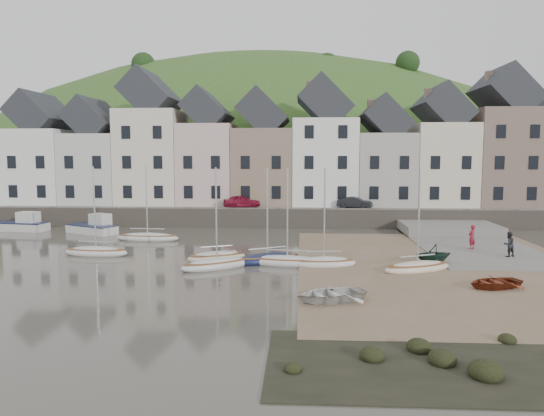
# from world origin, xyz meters

# --- Properties ---
(ground) EXTENTS (160.00, 160.00, 0.00)m
(ground) POSITION_xyz_m (0.00, 0.00, 0.00)
(ground) COLOR #443E35
(ground) RESTS_ON ground
(quay_land) EXTENTS (90.00, 30.00, 1.50)m
(quay_land) POSITION_xyz_m (0.00, 32.00, 0.75)
(quay_land) COLOR #305421
(quay_land) RESTS_ON ground
(quay_street) EXTENTS (70.00, 7.00, 0.10)m
(quay_street) POSITION_xyz_m (0.00, 20.50, 1.55)
(quay_street) COLOR slate
(quay_street) RESTS_ON quay_land
(seawall) EXTENTS (70.00, 1.20, 1.80)m
(seawall) POSITION_xyz_m (0.00, 17.00, 0.90)
(seawall) COLOR slate
(seawall) RESTS_ON ground
(beach) EXTENTS (18.00, 26.00, 0.06)m
(beach) POSITION_xyz_m (11.00, 0.00, 0.03)
(beach) COLOR brown
(beach) RESTS_ON ground
(slipway) EXTENTS (8.00, 18.00, 0.12)m
(slipway) POSITION_xyz_m (15.00, 8.00, 0.06)
(slipway) COLOR slate
(slipway) RESTS_ON ground
(hillside) EXTENTS (134.40, 84.00, 84.00)m
(hillside) POSITION_xyz_m (-5.00, 60.00, -17.99)
(hillside) COLOR #305421
(hillside) RESTS_ON ground
(townhouse_terrace) EXTENTS (61.05, 8.00, 13.93)m
(townhouse_terrace) POSITION_xyz_m (1.76, 24.00, 7.32)
(townhouse_terrace) COLOR white
(townhouse_terrace) RESTS_ON quay_land
(sailboat_0) EXTENTS (5.21, 1.73, 6.32)m
(sailboat_0) POSITION_xyz_m (-10.23, 8.99, 0.26)
(sailboat_0) COLOR silver
(sailboat_0) RESTS_ON ground
(sailboat_1) EXTENTS (4.59, 1.80, 6.32)m
(sailboat_1) POSITION_xyz_m (-11.96, 2.71, 0.26)
(sailboat_1) COLOR silver
(sailboat_1) RESTS_ON ground
(sailboat_2) EXTENTS (4.18, 2.96, 6.32)m
(sailboat_2) POSITION_xyz_m (-3.37, 1.38, 0.27)
(sailboat_2) COLOR beige
(sailboat_2) RESTS_ON ground
(sailboat_3) EXTENTS (4.74, 3.91, 6.32)m
(sailboat_3) POSITION_xyz_m (-3.00, -0.84, 0.26)
(sailboat_3) COLOR silver
(sailboat_3) RESTS_ON ground
(sailboat_4) EXTENTS (5.55, 2.28, 6.32)m
(sailboat_4) POSITION_xyz_m (1.28, 0.25, 0.26)
(sailboat_4) COLOR silver
(sailboat_4) RESTS_ON ground
(sailboat_5) EXTENTS (4.89, 3.68, 6.32)m
(sailboat_5) POSITION_xyz_m (-0.01, 0.97, 0.26)
(sailboat_5) COLOR #141C41
(sailboat_5) RESTS_ON ground
(sailboat_6) EXTENTS (4.14, 1.93, 6.32)m
(sailboat_6) POSITION_xyz_m (3.57, -0.01, 0.27)
(sailboat_6) COLOR silver
(sailboat_6) RESTS_ON ground
(sailboat_7) EXTENTS (4.71, 3.26, 6.32)m
(sailboat_7) POSITION_xyz_m (9.06, -1.06, 0.26)
(sailboat_7) COLOR beige
(sailboat_7) RESTS_ON ground
(motorboat_0) EXTENTS (5.29, 2.48, 1.70)m
(motorboat_0) POSITION_xyz_m (-23.24, 13.68, 0.58)
(motorboat_0) COLOR silver
(motorboat_0) RESTS_ON ground
(motorboat_2) EXTENTS (5.09, 3.76, 1.70)m
(motorboat_2) POSITION_xyz_m (-16.03, 12.41, 0.58)
(motorboat_2) COLOR silver
(motorboat_2) RESTS_ON ground
(rowboat_white) EXTENTS (4.06, 3.52, 0.70)m
(rowboat_white) POSITION_xyz_m (3.50, -7.86, 0.41)
(rowboat_white) COLOR silver
(rowboat_white) RESTS_ON beach
(rowboat_green) EXTENTS (2.86, 2.63, 1.26)m
(rowboat_green) POSITION_xyz_m (10.46, 0.96, 0.69)
(rowboat_green) COLOR #163326
(rowboat_green) RESTS_ON beach
(rowboat_red) EXTENTS (3.45, 2.94, 0.61)m
(rowboat_red) POSITION_xyz_m (12.12, -4.94, 0.36)
(rowboat_red) COLOR maroon
(rowboat_red) RESTS_ON beach
(person_red) EXTENTS (0.76, 0.73, 1.75)m
(person_red) POSITION_xyz_m (14.45, 5.95, 0.99)
(person_red) COLOR maroon
(person_red) RESTS_ON slipway
(person_dark) EXTENTS (0.99, 0.89, 1.66)m
(person_dark) POSITION_xyz_m (15.99, 3.21, 0.95)
(person_dark) COLOR black
(person_dark) RESTS_ON slipway
(car_left) EXTENTS (3.96, 2.42, 1.26)m
(car_left) POSITION_xyz_m (-3.77, 19.50, 2.23)
(car_left) COLOR maroon
(car_left) RESTS_ON quay_street
(car_right) EXTENTS (3.62, 2.15, 1.13)m
(car_right) POSITION_xyz_m (7.43, 19.50, 2.16)
(car_right) COLOR black
(car_right) RESTS_ON quay_street
(shore_rocks) EXTENTS (14.00, 6.00, 0.71)m
(shore_rocks) POSITION_xyz_m (8.55, -15.07, 0.11)
(shore_rocks) COLOR black
(shore_rocks) RESTS_ON ground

